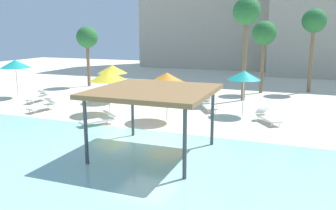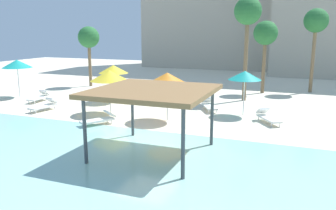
# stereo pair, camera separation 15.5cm
# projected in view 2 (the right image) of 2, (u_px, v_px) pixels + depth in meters

# --- Properties ---
(ground_plane) EXTENTS (80.00, 80.00, 0.00)m
(ground_plane) POSITION_uv_depth(u_px,v_px,m) (146.00, 141.00, 15.88)
(ground_plane) COLOR beige
(lagoon_water) EXTENTS (44.00, 13.50, 0.04)m
(lagoon_water) POSITION_uv_depth(u_px,v_px,m) (77.00, 187.00, 11.09)
(lagoon_water) COLOR #99D1C6
(lagoon_water) RESTS_ON ground
(shade_pavilion) EXTENTS (4.55, 4.55, 2.71)m
(shade_pavilion) POSITION_uv_depth(u_px,v_px,m) (153.00, 93.00, 13.60)
(shade_pavilion) COLOR #42474C
(shade_pavilion) RESTS_ON ground
(beach_umbrella_teal_1) EXTENTS (1.93, 1.93, 2.66)m
(beach_umbrella_teal_1) POSITION_uv_depth(u_px,v_px,m) (245.00, 75.00, 20.24)
(beach_umbrella_teal_1) COLOR silver
(beach_umbrella_teal_1) RESTS_ON ground
(beach_umbrella_orange_2) EXTENTS (2.32, 2.32, 2.70)m
(beach_umbrella_orange_2) POSITION_uv_depth(u_px,v_px,m) (167.00, 78.00, 19.02)
(beach_umbrella_orange_2) COLOR silver
(beach_umbrella_orange_2) RESTS_ON ground
(beach_umbrella_teal_3) EXTENTS (2.18, 2.18, 2.84)m
(beach_umbrella_teal_3) POSITION_uv_depth(u_px,v_px,m) (17.00, 64.00, 25.87)
(beach_umbrella_teal_3) COLOR silver
(beach_umbrella_teal_3) RESTS_ON ground
(beach_umbrella_yellow_4) EXTENTS (2.30, 2.30, 2.63)m
(beach_umbrella_yellow_4) POSITION_uv_depth(u_px,v_px,m) (109.00, 76.00, 20.73)
(beach_umbrella_yellow_4) COLOR silver
(beach_umbrella_yellow_4) RESTS_ON ground
(beach_umbrella_yellow_6) EXTENTS (2.07, 2.07, 2.60)m
(beach_umbrella_yellow_6) POSITION_uv_depth(u_px,v_px,m) (113.00, 69.00, 24.24)
(beach_umbrella_yellow_6) COLOR silver
(beach_umbrella_yellow_6) RESTS_ON ground
(lounge_chair_0) EXTENTS (0.90, 1.97, 0.74)m
(lounge_chair_0) POSITION_uv_depth(u_px,v_px,m) (45.00, 105.00, 21.87)
(lounge_chair_0) COLOR white
(lounge_chair_0) RESTS_ON ground
(lounge_chair_2) EXTENTS (1.57, 1.90, 0.74)m
(lounge_chair_2) POSITION_uv_depth(u_px,v_px,m) (267.00, 117.00, 18.93)
(lounge_chair_2) COLOR white
(lounge_chair_2) RESTS_ON ground
(lounge_chair_3) EXTENTS (1.52, 1.92, 0.74)m
(lounge_chair_3) POSITION_uv_depth(u_px,v_px,m) (100.00, 119.00, 18.48)
(lounge_chair_3) COLOR white
(lounge_chair_3) RESTS_ON ground
(lounge_chair_4) EXTENTS (1.46, 1.94, 0.74)m
(lounge_chair_4) POSITION_uv_depth(u_px,v_px,m) (209.00, 105.00, 21.92)
(lounge_chair_4) COLOR white
(lounge_chair_4) RESTS_ON ground
(lounge_chair_6) EXTENTS (0.74, 1.93, 0.74)m
(lounge_chair_6) POSITION_uv_depth(u_px,v_px,m) (40.00, 97.00, 24.70)
(lounge_chair_6) COLOR white
(lounge_chair_6) RESTS_ON ground
(palm_tree_0) EXTENTS (1.90, 1.90, 7.23)m
(palm_tree_0) POSITION_uv_depth(u_px,v_px,m) (248.00, 14.00, 23.85)
(palm_tree_0) COLOR brown
(palm_tree_0) RESTS_ON ground
(palm_tree_1) EXTENTS (1.90, 1.90, 5.35)m
(palm_tree_1) POSITION_uv_depth(u_px,v_px,m) (89.00, 38.00, 30.80)
(palm_tree_1) COLOR brown
(palm_tree_1) RESTS_ON ground
(palm_tree_2) EXTENTS (1.90, 1.90, 5.74)m
(palm_tree_2) POSITION_uv_depth(u_px,v_px,m) (266.00, 35.00, 27.18)
(palm_tree_2) COLOR brown
(palm_tree_2) RESTS_ON ground
(palm_tree_3) EXTENTS (1.90, 1.90, 6.70)m
(palm_tree_3) POSITION_uv_depth(u_px,v_px,m) (316.00, 23.00, 27.30)
(palm_tree_3) COLOR brown
(palm_tree_3) RESTS_ON ground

